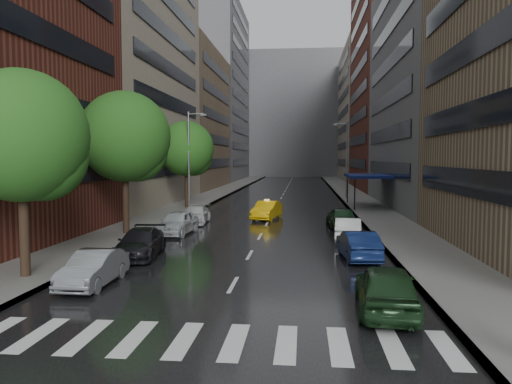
# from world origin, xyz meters

# --- Properties ---
(ground) EXTENTS (220.00, 220.00, 0.00)m
(ground) POSITION_xyz_m (0.00, 0.00, 0.00)
(ground) COLOR gray
(ground) RESTS_ON ground
(road) EXTENTS (14.00, 140.00, 0.01)m
(road) POSITION_xyz_m (0.00, 50.00, 0.01)
(road) COLOR black
(road) RESTS_ON ground
(sidewalk_left) EXTENTS (4.00, 140.00, 0.15)m
(sidewalk_left) POSITION_xyz_m (-9.00, 50.00, 0.07)
(sidewalk_left) COLOR gray
(sidewalk_left) RESTS_ON ground
(sidewalk_right) EXTENTS (4.00, 140.00, 0.15)m
(sidewalk_right) POSITION_xyz_m (9.00, 50.00, 0.07)
(sidewalk_right) COLOR gray
(sidewalk_right) RESTS_ON ground
(crosswalk) EXTENTS (13.15, 2.80, 0.01)m
(crosswalk) POSITION_xyz_m (0.20, -2.00, 0.01)
(crosswalk) COLOR silver
(crosswalk) RESTS_ON ground
(buildings_left) EXTENTS (8.00, 108.00, 38.00)m
(buildings_left) POSITION_xyz_m (-15.00, 58.79, 15.99)
(buildings_left) COLOR maroon
(buildings_left) RESTS_ON ground
(buildings_right) EXTENTS (8.05, 109.10, 36.00)m
(buildings_right) POSITION_xyz_m (15.00, 56.70, 15.03)
(buildings_right) COLOR #937A5B
(buildings_right) RESTS_ON ground
(building_far) EXTENTS (40.00, 14.00, 32.00)m
(building_far) POSITION_xyz_m (0.00, 118.00, 16.00)
(building_far) COLOR slate
(building_far) RESTS_ON ground
(tree_near) EXTENTS (5.36, 5.36, 8.54)m
(tree_near) POSITION_xyz_m (-8.60, 4.08, 5.84)
(tree_near) COLOR #382619
(tree_near) RESTS_ON ground
(tree_mid) EXTENTS (5.77, 5.77, 9.19)m
(tree_mid) POSITION_xyz_m (-8.60, 15.76, 6.29)
(tree_mid) COLOR #382619
(tree_mid) RESTS_ON ground
(tree_far) EXTENTS (5.34, 5.34, 8.51)m
(tree_far) POSITION_xyz_m (-8.60, 32.41, 5.82)
(tree_far) COLOR #382619
(tree_far) RESTS_ON ground
(taxi) EXTENTS (2.40, 4.70, 1.48)m
(taxi) POSITION_xyz_m (-0.21, 24.71, 0.74)
(taxi) COLOR yellow
(taxi) RESTS_ON ground
(parked_cars_left) EXTENTS (2.37, 22.78, 1.54)m
(parked_cars_left) POSITION_xyz_m (-5.40, 13.26, 0.71)
(parked_cars_left) COLOR slate
(parked_cars_left) RESTS_ON ground
(parked_cars_right) EXTENTS (2.19, 24.05, 1.59)m
(parked_cars_right) POSITION_xyz_m (5.40, 10.91, 0.75)
(parked_cars_right) COLOR #173419
(parked_cars_right) RESTS_ON ground
(street_lamp_left) EXTENTS (1.74, 0.22, 9.00)m
(street_lamp_left) POSITION_xyz_m (-7.72, 30.00, 4.89)
(street_lamp_left) COLOR gray
(street_lamp_left) RESTS_ON sidewalk_left
(street_lamp_right) EXTENTS (1.74, 0.22, 9.00)m
(street_lamp_right) POSITION_xyz_m (7.72, 45.00, 4.89)
(street_lamp_right) COLOR gray
(street_lamp_right) RESTS_ON sidewalk_right
(awning) EXTENTS (4.00, 8.00, 3.12)m
(awning) POSITION_xyz_m (8.98, 35.00, 3.13)
(awning) COLOR navy
(awning) RESTS_ON sidewalk_right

